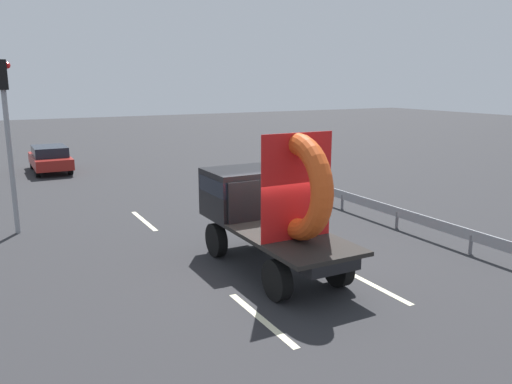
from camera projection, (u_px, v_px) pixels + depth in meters
The scene contains 9 objects.
ground_plane at pixel (280, 270), 13.21m from camera, with size 120.00×120.00×0.00m, color #28282B.
flatbed_truck at pixel (265, 203), 13.28m from camera, with size 2.02×5.25×3.67m.
distant_sedan at pixel (50, 158), 27.32m from camera, with size 1.84×4.29×1.40m.
traffic_light at pixel (7, 122), 15.70m from camera, with size 0.42×0.36×5.46m.
guardrail at pixel (368, 204), 18.16m from camera, with size 0.10×11.77×0.71m.
lane_dash_left_near at pixel (261, 319), 10.52m from camera, with size 2.74×0.16×0.01m, color beige.
lane_dash_left_far at pixel (144, 221), 17.87m from camera, with size 2.79×0.16×0.01m, color beige.
lane_dash_right_near at pixel (371, 284), 12.32m from camera, with size 2.72×0.16×0.01m, color beige.
lane_dash_right_far at pixel (228, 210), 19.30m from camera, with size 2.20×0.16×0.01m, color beige.
Camera 1 is at (-6.48, -10.67, 4.83)m, focal length 35.63 mm.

